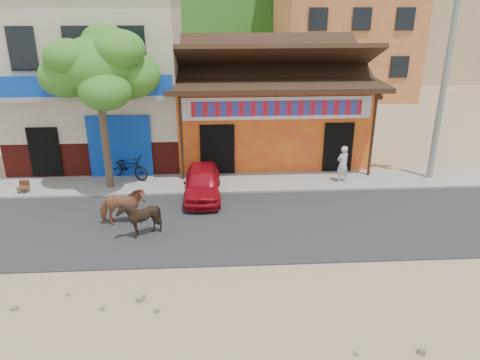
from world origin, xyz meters
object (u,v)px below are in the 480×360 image
object	(u,v)px
tree	(102,111)
cow_dark	(140,218)
cafe_chair_right	(22,182)
utility_pole	(445,78)
scooter	(128,167)
cow_tan	(123,207)
red_car	(202,182)
pedestrian	(343,164)

from	to	relation	value
tree	cow_dark	bearing A→B (deg)	-66.44
cow_dark	cafe_chair_right	distance (m)	6.01
utility_pole	scooter	size ratio (longest dim) A/B	4.21
tree	cow_dark	world-z (taller)	tree
cow_tan	red_car	xyz separation A→B (m)	(2.54, 2.08, -0.07)
cow_tan	scooter	distance (m)	3.92
cow_tan	pedestrian	size ratio (longest dim) A/B	1.01
tree	utility_pole	size ratio (longest dim) A/B	0.75
tree	pedestrian	size ratio (longest dim) A/B	4.07
utility_pole	red_car	xyz separation A→B (m)	(-9.20, -1.20, -3.52)
red_car	utility_pole	bearing A→B (deg)	7.49
utility_pole	pedestrian	bearing A→B (deg)	-176.43
utility_pole	cow_tan	distance (m)	12.67
cow_tan	red_car	world-z (taller)	cow_tan
pedestrian	utility_pole	bearing A→B (deg)	159.08
cow_tan	tree	bearing A→B (deg)	10.47
scooter	pedestrian	distance (m)	8.54
cafe_chair_right	utility_pole	bearing A→B (deg)	2.97
cow_tan	cow_dark	bearing A→B (deg)	-150.59
tree	cafe_chair_right	xyz separation A→B (m)	(-3.15, -0.38, -2.60)
scooter	red_car	bearing A→B (deg)	-92.29
cafe_chair_right	cow_dark	bearing A→B (deg)	-35.21
pedestrian	red_car	bearing A→B (deg)	-14.49
utility_pole	scooter	bearing A→B (deg)	177.14
tree	utility_pole	distance (m)	12.84
cow_dark	pedestrian	bearing A→B (deg)	131.67
scooter	pedestrian	size ratio (longest dim) A/B	1.29
utility_pole	red_car	distance (m)	9.92
utility_pole	cow_dark	size ratio (longest dim) A/B	6.49
red_car	cafe_chair_right	xyz separation A→B (m)	(-6.75, 0.62, -0.09)
tree	utility_pole	world-z (taller)	utility_pole
cow_dark	cafe_chair_right	world-z (taller)	cow_dark
cafe_chair_right	tree	bearing A→B (deg)	7.78
red_car	pedestrian	world-z (taller)	pedestrian
tree	utility_pole	bearing A→B (deg)	0.90
cow_dark	tree	bearing A→B (deg)	-142.55
red_car	scooter	distance (m)	3.50
cafe_chair_right	cow_tan	bearing A→B (deg)	-31.82
cow_dark	scooter	bearing A→B (deg)	-152.90
cow_dark	scooter	size ratio (longest dim) A/B	0.65
cow_tan	scooter	size ratio (longest dim) A/B	0.78
cow_dark	cafe_chair_right	xyz separation A→B (m)	(-4.86, 3.54, -0.14)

